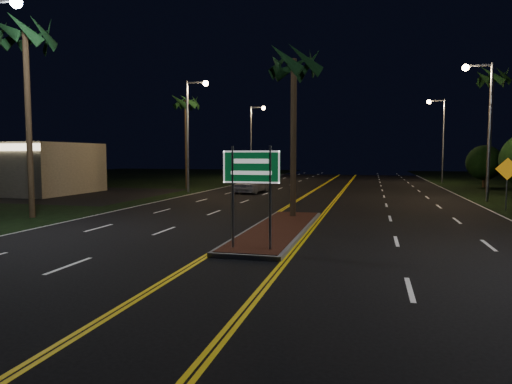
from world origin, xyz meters
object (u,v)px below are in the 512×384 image
(streetlight_left_mid, at_px, (192,123))
(palm_median, at_px, (294,64))
(car_near, at_px, (252,181))
(streetlight_left_far, at_px, (254,134))
(highway_sign, at_px, (251,177))
(palm_left_far, at_px, (186,103))
(palm_right_far, at_px, (492,79))
(palm_left_near, at_px, (25,36))
(median_island, at_px, (278,229))
(streetlight_right_mid, at_px, (484,115))
(warning_sign, at_px, (507,176))
(car_far, at_px, (251,175))
(streetlight_right_far, at_px, (440,131))
(shrub_far, at_px, (484,163))

(streetlight_left_mid, relative_size, palm_median, 1.08)
(car_near, bearing_deg, streetlight_left_far, 109.17)
(highway_sign, bearing_deg, streetlight_left_mid, 116.59)
(palm_median, bearing_deg, car_near, 111.92)
(palm_left_far, height_order, palm_right_far, palm_right_far)
(palm_right_far, relative_size, car_near, 1.90)
(palm_left_near, bearing_deg, median_island, -4.57)
(streetlight_right_mid, bearing_deg, streetlight_left_mid, 174.62)
(palm_right_far, bearing_deg, streetlight_left_mid, -165.63)
(highway_sign, relative_size, warning_sign, 1.10)
(palm_right_far, xyz_separation_m, car_far, (-22.30, 8.28, -8.30))
(highway_sign, relative_size, car_far, 0.63)
(median_island, relative_size, palm_right_far, 1.00)
(palm_right_far, distance_m, car_far, 25.19)
(car_near, bearing_deg, streetlight_right_far, 51.02)
(streetlight_right_far, bearing_deg, streetlight_left_far, 174.62)
(palm_right_far, bearing_deg, car_far, 159.64)
(streetlight_right_far, distance_m, palm_left_near, 41.22)
(streetlight_right_far, relative_size, palm_left_near, 0.92)
(palm_right_far, bearing_deg, streetlight_right_mid, -105.29)
(streetlight_left_mid, distance_m, shrub_far, 27.40)
(highway_sign, bearing_deg, palm_median, 90.00)
(streetlight_left_mid, xyz_separation_m, streetlight_left_far, (0.00, 20.00, 0.00))
(streetlight_left_far, height_order, streetlight_right_mid, same)
(shrub_far, xyz_separation_m, car_far, (-23.30, 2.28, -1.49))
(streetlight_left_far, relative_size, palm_right_far, 0.87)
(shrub_far, bearing_deg, palm_median, -118.42)
(streetlight_left_far, xyz_separation_m, shrub_far, (24.41, -8.00, -3.32))
(car_near, bearing_deg, warning_sign, -21.11)
(streetlight_left_mid, xyz_separation_m, warning_sign, (21.41, -7.18, -3.73))
(highway_sign, xyz_separation_m, streetlight_right_mid, (10.61, 19.20, 3.25))
(shrub_far, relative_size, warning_sign, 1.36)
(highway_sign, height_order, palm_median, palm_median)
(palm_right_far, height_order, car_far, palm_right_far)
(median_island, height_order, streetlight_right_mid, streetlight_right_mid)
(palm_left_far, bearing_deg, warning_sign, -25.34)
(palm_median, relative_size, car_far, 1.64)
(highway_sign, xyz_separation_m, car_far, (-9.50, 35.48, -1.56))
(shrub_far, distance_m, warning_sign, 19.42)
(palm_right_far, height_order, warning_sign, palm_right_far)
(highway_sign, relative_size, streetlight_right_far, 0.36)
(highway_sign, bearing_deg, streetlight_left_far, 104.44)
(highway_sign, height_order, warning_sign, highway_sign)
(highway_sign, xyz_separation_m, warning_sign, (10.80, 14.03, -0.48))
(palm_median, xyz_separation_m, car_near, (-5.83, 14.49, -6.37))
(highway_sign, bearing_deg, warning_sign, 52.40)
(median_island, distance_m, palm_left_near, 15.20)
(streetlight_left_far, relative_size, car_near, 1.66)
(shrub_far, distance_m, car_far, 23.46)
(highway_sign, height_order, palm_right_far, palm_right_far)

